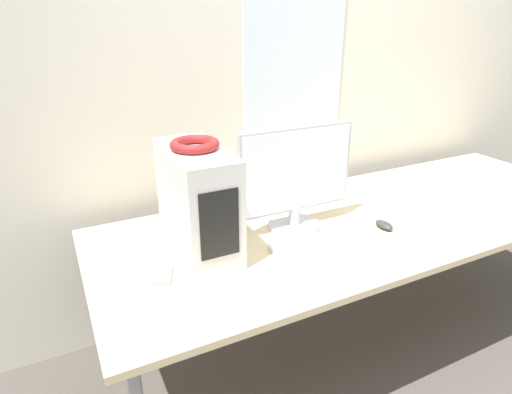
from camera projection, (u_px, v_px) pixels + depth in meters
wall_back at (311, 60)px, 2.21m from camera, size 8.00×0.07×2.70m
desk at (373, 222)px, 2.00m from camera, size 2.54×0.91×0.71m
pc_tower at (198, 201)px, 1.61m from camera, size 0.20×0.44×0.41m
headphones at (195, 144)px, 1.53m from camera, size 0.18×0.18×0.03m
monitor_main at (296, 178)px, 1.78m from camera, size 0.52×0.23×0.44m
keyboard at (328, 244)px, 1.71m from camera, size 0.46×0.17×0.02m
mouse at (384, 225)px, 1.85m from camera, size 0.05×0.10×0.03m
cell_phone at (163, 272)px, 1.53m from camera, size 0.11×0.16×0.01m
paper_sheet_left at (360, 253)px, 1.66m from camera, size 0.24×0.32×0.00m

